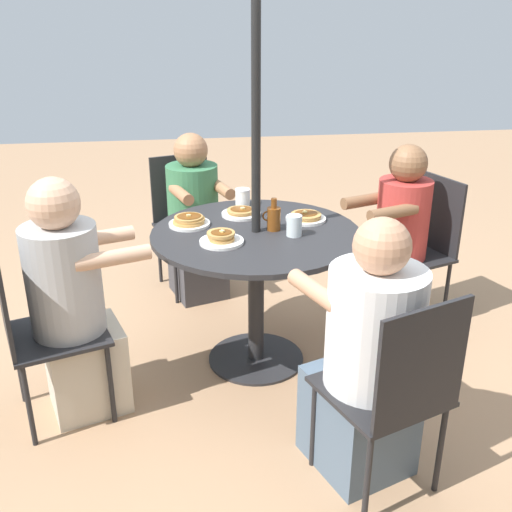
{
  "coord_description": "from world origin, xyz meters",
  "views": [
    {
      "loc": [
        0.4,
        2.84,
        1.84
      ],
      "look_at": [
        0.0,
        0.0,
        0.63
      ],
      "focal_mm": 42.0,
      "sensor_mm": 36.0,
      "label": 1
    }
  ],
  "objects_px": {
    "patio_chair_north": "(186,215)",
    "drinking_glass_a": "(294,226)",
    "pancake_plate_a": "(241,213)",
    "pancake_plate_b": "(306,217)",
    "patio_chair_south": "(396,387)",
    "pancake_plate_d": "(221,239)",
    "diner_west": "(397,244)",
    "patio_chair_west": "(419,241)",
    "pancake_plate_c": "(189,221)",
    "coffee_cup": "(243,197)",
    "patio_chair_east": "(35,324)",
    "diner_east": "(73,309)",
    "diner_south": "(367,363)",
    "patio_table": "(256,257)",
    "diner_north": "(195,223)",
    "syrup_bottle": "(274,218)"
  },
  "relations": [
    {
      "from": "patio_chair_north",
      "to": "drinking_glass_a",
      "type": "relative_size",
      "value": 8.49
    },
    {
      "from": "pancake_plate_a",
      "to": "pancake_plate_b",
      "type": "distance_m",
      "value": 0.36
    },
    {
      "from": "patio_chair_south",
      "to": "pancake_plate_a",
      "type": "xyz_separation_m",
      "value": [
        0.44,
        -1.3,
        0.27
      ]
    },
    {
      "from": "pancake_plate_d",
      "to": "diner_west",
      "type": "bearing_deg",
      "value": -157.45
    },
    {
      "from": "patio_chair_west",
      "to": "pancake_plate_c",
      "type": "xyz_separation_m",
      "value": [
        1.39,
        0.23,
        0.28
      ]
    },
    {
      "from": "diner_west",
      "to": "patio_chair_north",
      "type": "bearing_deg",
      "value": 39.04
    },
    {
      "from": "coffee_cup",
      "to": "patio_chair_north",
      "type": "bearing_deg",
      "value": -63.1
    },
    {
      "from": "patio_chair_east",
      "to": "coffee_cup",
      "type": "relative_size",
      "value": 9.43
    },
    {
      "from": "patio_chair_north",
      "to": "diner_east",
      "type": "relative_size",
      "value": 0.77
    },
    {
      "from": "pancake_plate_b",
      "to": "pancake_plate_a",
      "type": "bearing_deg",
      "value": -21.02
    },
    {
      "from": "diner_south",
      "to": "drinking_glass_a",
      "type": "bearing_deg",
      "value": 80.09
    },
    {
      "from": "patio_chair_east",
      "to": "patio_chair_north",
      "type": "bearing_deg",
      "value": 134.32
    },
    {
      "from": "patio_chair_north",
      "to": "drinking_glass_a",
      "type": "distance_m",
      "value": 1.3
    },
    {
      "from": "patio_chair_west",
      "to": "coffee_cup",
      "type": "relative_size",
      "value": 9.43
    },
    {
      "from": "diner_west",
      "to": "pancake_plate_a",
      "type": "relative_size",
      "value": 5.17
    },
    {
      "from": "diner_east",
      "to": "pancake_plate_c",
      "type": "relative_size",
      "value": 5.41
    },
    {
      "from": "patio_table",
      "to": "diner_east",
      "type": "xyz_separation_m",
      "value": [
        0.89,
        0.3,
        -0.08
      ]
    },
    {
      "from": "diner_north",
      "to": "patio_table",
      "type": "bearing_deg",
      "value": 90.0
    },
    {
      "from": "patio_chair_west",
      "to": "diner_north",
      "type": "bearing_deg",
      "value": 49.07
    },
    {
      "from": "pancake_plate_a",
      "to": "coffee_cup",
      "type": "height_order",
      "value": "coffee_cup"
    },
    {
      "from": "diner_east",
      "to": "diner_south",
      "type": "xyz_separation_m",
      "value": [
        -1.22,
        0.58,
        -0.03
      ]
    },
    {
      "from": "patio_chair_north",
      "to": "diner_north",
      "type": "relative_size",
      "value": 0.82
    },
    {
      "from": "diner_east",
      "to": "drinking_glass_a",
      "type": "xyz_separation_m",
      "value": [
        -1.07,
        -0.22,
        0.28
      ]
    },
    {
      "from": "patio_chair_north",
      "to": "patio_chair_east",
      "type": "bearing_deg",
      "value": 45.68
    },
    {
      "from": "syrup_bottle",
      "to": "coffee_cup",
      "type": "relative_size",
      "value": 1.77
    },
    {
      "from": "diner_north",
      "to": "pancake_plate_b",
      "type": "xyz_separation_m",
      "value": [
        -0.57,
        0.77,
        0.28
      ]
    },
    {
      "from": "coffee_cup",
      "to": "syrup_bottle",
      "type": "bearing_deg",
      "value": 103.99
    },
    {
      "from": "patio_table",
      "to": "patio_chair_north",
      "type": "xyz_separation_m",
      "value": [
        0.33,
        -1.07,
        -0.12
      ]
    },
    {
      "from": "patio_chair_north",
      "to": "pancake_plate_d",
      "type": "relative_size",
      "value": 4.16
    },
    {
      "from": "pancake_plate_c",
      "to": "patio_chair_east",
      "type": "bearing_deg",
      "value": 34.33
    },
    {
      "from": "patio_table",
      "to": "pancake_plate_d",
      "type": "height_order",
      "value": "pancake_plate_d"
    },
    {
      "from": "pancake_plate_b",
      "to": "syrup_bottle",
      "type": "xyz_separation_m",
      "value": [
        0.2,
        0.12,
        0.05
      ]
    },
    {
      "from": "patio_table",
      "to": "patio_chair_north",
      "type": "bearing_deg",
      "value": -72.64
    },
    {
      "from": "diner_south",
      "to": "pancake_plate_d",
      "type": "relative_size",
      "value": 5.25
    },
    {
      "from": "pancake_plate_a",
      "to": "syrup_bottle",
      "type": "distance_m",
      "value": 0.29
    },
    {
      "from": "diner_south",
      "to": "syrup_bottle",
      "type": "height_order",
      "value": "diner_south"
    },
    {
      "from": "patio_chair_north",
      "to": "diner_north",
      "type": "height_order",
      "value": "diner_north"
    },
    {
      "from": "patio_table",
      "to": "diner_north",
      "type": "distance_m",
      "value": 0.95
    },
    {
      "from": "patio_table",
      "to": "diner_south",
      "type": "distance_m",
      "value": 0.95
    },
    {
      "from": "diner_south",
      "to": "pancake_plate_a",
      "type": "distance_m",
      "value": 1.23
    },
    {
      "from": "patio_chair_east",
      "to": "syrup_bottle",
      "type": "distance_m",
      "value": 1.25
    },
    {
      "from": "patio_chair_south",
      "to": "syrup_bottle",
      "type": "height_order",
      "value": "syrup_bottle"
    },
    {
      "from": "syrup_bottle",
      "to": "diner_east",
      "type": "bearing_deg",
      "value": 17.55
    },
    {
      "from": "patio_chair_south",
      "to": "syrup_bottle",
      "type": "relative_size",
      "value": 5.32
    },
    {
      "from": "patio_table",
      "to": "diner_east",
      "type": "distance_m",
      "value": 0.95
    },
    {
      "from": "diner_west",
      "to": "syrup_bottle",
      "type": "distance_m",
      "value": 0.91
    },
    {
      "from": "drinking_glass_a",
      "to": "diner_east",
      "type": "bearing_deg",
      "value": 11.39
    },
    {
      "from": "patio_chair_south",
      "to": "coffee_cup",
      "type": "height_order",
      "value": "patio_chair_south"
    },
    {
      "from": "pancake_plate_d",
      "to": "coffee_cup",
      "type": "bearing_deg",
      "value": -106.69
    },
    {
      "from": "pancake_plate_a",
      "to": "pancake_plate_b",
      "type": "bearing_deg",
      "value": 158.98
    }
  ]
}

